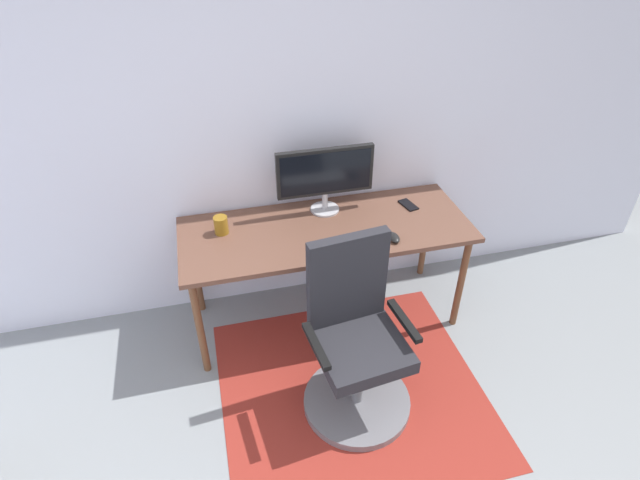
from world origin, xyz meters
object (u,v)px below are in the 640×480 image
at_px(monitor, 325,174).
at_px(office_chair, 356,351).
at_px(desk, 326,236).
at_px(computer_mouse, 394,237).
at_px(coffee_cup, 221,225).
at_px(cell_phone, 408,205).
at_px(keyboard, 347,248).

bearing_deg(monitor, office_chair, -93.68).
bearing_deg(office_chair, monitor, 79.64).
distance_m(desk, computer_mouse, 0.42).
xyz_separation_m(coffee_cup, cell_phone, (1.18, 0.02, -0.05)).
bearing_deg(office_chair, keyboard, 73.72).
relative_size(desk, monitor, 2.93).
bearing_deg(monitor, desk, -102.37).
height_order(computer_mouse, cell_phone, computer_mouse).
relative_size(monitor, cell_phone, 4.23).
xyz_separation_m(desk, office_chair, (-0.01, -0.68, -0.28)).
distance_m(monitor, keyboard, 0.49).
height_order(keyboard, coffee_cup, coffee_cup).
height_order(monitor, computer_mouse, monitor).
distance_m(monitor, coffee_cup, 0.69).
height_order(keyboard, computer_mouse, computer_mouse).
bearing_deg(coffee_cup, keyboard, -26.47).
bearing_deg(desk, monitor, 77.63).
relative_size(computer_mouse, coffee_cup, 0.96).
bearing_deg(office_chair, coffee_cup, 120.67).
xyz_separation_m(computer_mouse, coffee_cup, (-0.95, 0.31, 0.04)).
bearing_deg(office_chair, computer_mouse, 45.53).
bearing_deg(computer_mouse, monitor, 126.73).
bearing_deg(keyboard, coffee_cup, 153.53).
bearing_deg(coffee_cup, computer_mouse, -18.14).
bearing_deg(coffee_cup, desk, -8.97).
bearing_deg(coffee_cup, monitor, 8.36).
bearing_deg(coffee_cup, cell_phone, 0.87).
xyz_separation_m(monitor, keyboard, (0.02, -0.43, -0.24)).
bearing_deg(office_chair, cell_phone, 47.03).
relative_size(coffee_cup, cell_phone, 0.77).
relative_size(keyboard, computer_mouse, 4.13).
relative_size(keyboard, office_chair, 0.42).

